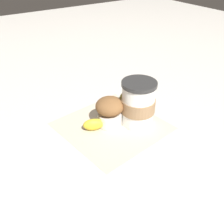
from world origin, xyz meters
The scene contains 5 objects.
ground_plane centered at (0.00, 0.00, 0.00)m, with size 3.00×3.00×0.00m, color beige.
paper_napkin centered at (0.00, 0.00, 0.00)m, with size 0.26×0.26×0.00m, color beige.
coffee_cup centered at (-0.07, 0.02, 0.06)m, with size 0.09×0.09×0.13m.
muffin centered at (0.00, -0.01, 0.05)m, with size 0.08×0.08×0.08m.
banana centered at (-0.03, -0.03, 0.02)m, with size 0.21×0.12×0.03m.
Camera 1 is at (0.33, 0.48, 0.43)m, focal length 42.00 mm.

